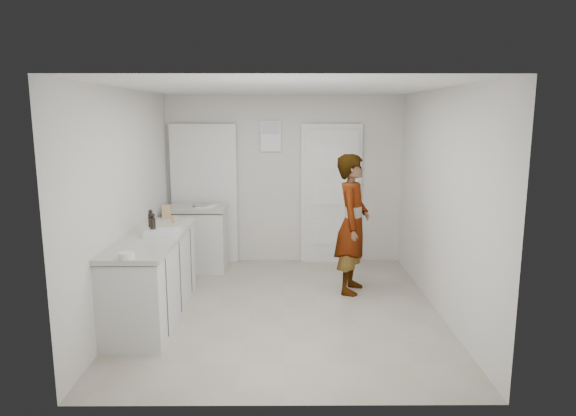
{
  "coord_description": "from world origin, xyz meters",
  "views": [
    {
      "loc": [
        0.01,
        -5.63,
        2.23
      ],
      "look_at": [
        0.05,
        0.4,
        1.12
      ],
      "focal_mm": 32.0,
      "sensor_mm": 36.0,
      "label": 1
    }
  ],
  "objects_px": {
    "oil_cruet_b": "(151,221)",
    "egg_bowl": "(127,256)",
    "cake_mix_box": "(166,212)",
    "baking_dish": "(163,233)",
    "oil_cruet_a": "(153,224)",
    "person": "(353,224)",
    "spice_jar": "(175,220)"
  },
  "relations": [
    {
      "from": "spice_jar",
      "to": "oil_cruet_a",
      "type": "height_order",
      "value": "oil_cruet_a"
    },
    {
      "from": "person",
      "to": "cake_mix_box",
      "type": "xyz_separation_m",
      "value": [
        -2.34,
        0.08,
        0.14
      ]
    },
    {
      "from": "spice_jar",
      "to": "baking_dish",
      "type": "bearing_deg",
      "value": -89.1
    },
    {
      "from": "cake_mix_box",
      "to": "spice_jar",
      "type": "xyz_separation_m",
      "value": [
        0.16,
        -0.24,
        -0.05
      ]
    },
    {
      "from": "person",
      "to": "baking_dish",
      "type": "xyz_separation_m",
      "value": [
        -2.17,
        -0.82,
        0.08
      ]
    },
    {
      "from": "person",
      "to": "spice_jar",
      "type": "distance_m",
      "value": 2.19
    },
    {
      "from": "oil_cruet_b",
      "to": "baking_dish",
      "type": "height_order",
      "value": "oil_cruet_b"
    },
    {
      "from": "person",
      "to": "cake_mix_box",
      "type": "bearing_deg",
      "value": 104.35
    },
    {
      "from": "egg_bowl",
      "to": "spice_jar",
      "type": "bearing_deg",
      "value": 86.12
    },
    {
      "from": "baking_dish",
      "to": "egg_bowl",
      "type": "distance_m",
      "value": 0.9
    },
    {
      "from": "spice_jar",
      "to": "egg_bowl",
      "type": "xyz_separation_m",
      "value": [
        -0.11,
        -1.56,
        -0.01
      ]
    },
    {
      "from": "cake_mix_box",
      "to": "oil_cruet_a",
      "type": "relative_size",
      "value": 0.72
    },
    {
      "from": "cake_mix_box",
      "to": "oil_cruet_a",
      "type": "xyz_separation_m",
      "value": [
        0.06,
        -0.87,
        0.03
      ]
    },
    {
      "from": "cake_mix_box",
      "to": "baking_dish",
      "type": "xyz_separation_m",
      "value": [
        0.17,
        -0.91,
        -0.06
      ]
    },
    {
      "from": "oil_cruet_a",
      "to": "cake_mix_box",
      "type": "bearing_deg",
      "value": 93.63
    },
    {
      "from": "spice_jar",
      "to": "oil_cruet_a",
      "type": "bearing_deg",
      "value": -99.08
    },
    {
      "from": "cake_mix_box",
      "to": "oil_cruet_a",
      "type": "distance_m",
      "value": 0.87
    },
    {
      "from": "oil_cruet_b",
      "to": "egg_bowl",
      "type": "height_order",
      "value": "oil_cruet_b"
    },
    {
      "from": "spice_jar",
      "to": "oil_cruet_a",
      "type": "distance_m",
      "value": 0.64
    },
    {
      "from": "person",
      "to": "cake_mix_box",
      "type": "relative_size",
      "value": 9.94
    },
    {
      "from": "person",
      "to": "egg_bowl",
      "type": "distance_m",
      "value": 2.86
    },
    {
      "from": "person",
      "to": "spice_jar",
      "type": "xyz_separation_m",
      "value": [
        -2.18,
        -0.16,
        0.09
      ]
    },
    {
      "from": "cake_mix_box",
      "to": "baking_dish",
      "type": "relative_size",
      "value": 0.49
    },
    {
      "from": "cake_mix_box",
      "to": "oil_cruet_a",
      "type": "bearing_deg",
      "value": -102.39
    },
    {
      "from": "oil_cruet_a",
      "to": "baking_dish",
      "type": "height_order",
      "value": "oil_cruet_a"
    },
    {
      "from": "oil_cruet_b",
      "to": "egg_bowl",
      "type": "distance_m",
      "value": 1.07
    },
    {
      "from": "oil_cruet_b",
      "to": "egg_bowl",
      "type": "relative_size",
      "value": 1.8
    },
    {
      "from": "person",
      "to": "oil_cruet_b",
      "type": "xyz_separation_m",
      "value": [
        -2.34,
        -0.65,
        0.18
      ]
    },
    {
      "from": "person",
      "to": "oil_cruet_a",
      "type": "height_order",
      "value": "person"
    },
    {
      "from": "cake_mix_box",
      "to": "oil_cruet_a",
      "type": "height_order",
      "value": "oil_cruet_a"
    },
    {
      "from": "oil_cruet_a",
      "to": "egg_bowl",
      "type": "bearing_deg",
      "value": -90.35
    },
    {
      "from": "egg_bowl",
      "to": "cake_mix_box",
      "type": "bearing_deg",
      "value": 91.57
    }
  ]
}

